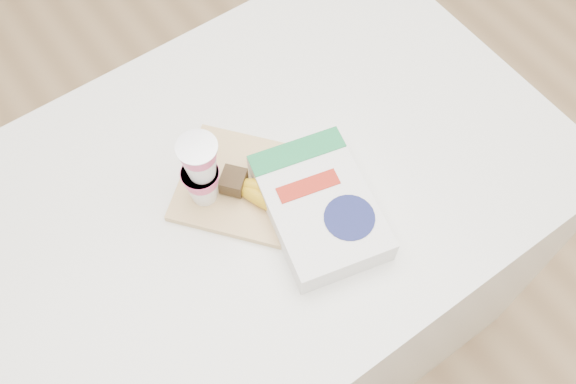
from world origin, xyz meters
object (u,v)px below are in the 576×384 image
object	(u,v)px
table	(262,272)
bananas	(264,193)
cereal_box	(319,207)
yogurt_stack	(200,171)
cutting_board	(258,188)

from	to	relation	value
table	bananas	distance (m)	0.50
cereal_box	table	bearing A→B (deg)	129.84
table	cereal_box	world-z (taller)	cereal_box
yogurt_stack	cereal_box	bearing A→B (deg)	-44.12
cutting_board	yogurt_stack	bearing A→B (deg)	116.66
bananas	cereal_box	size ratio (longest dim) A/B	0.58
cutting_board	yogurt_stack	size ratio (longest dim) A/B	1.76
cutting_board	cereal_box	size ratio (longest dim) A/B	0.97
cereal_box	yogurt_stack	bearing A→B (deg)	149.60
cutting_board	bananas	distance (m)	0.04
table	yogurt_stack	world-z (taller)	yogurt_stack
table	bananas	xyz separation A→B (m)	(-0.01, -0.05, 0.50)
table	cutting_board	distance (m)	0.47
table	bananas	bearing A→B (deg)	-96.84
table	cereal_box	size ratio (longest dim) A/B	3.99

